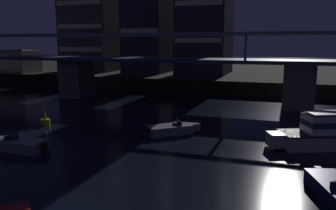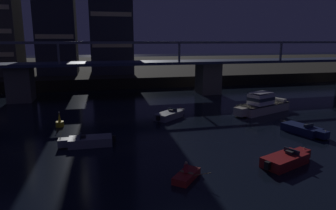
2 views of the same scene
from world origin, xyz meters
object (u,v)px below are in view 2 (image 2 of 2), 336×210
at_px(tower_central, 109,1).
at_px(speedboat_mid_right, 170,115).
at_px(speedboat_near_right, 303,130).
at_px(river_bridge, 121,72).
at_px(speedboat_near_center, 88,141).
at_px(speedboat_mid_left, 286,160).
at_px(channel_buoy, 60,123).
at_px(cabin_cruiser_near_left, 262,105).
at_px(dinghy_with_paddler, 187,175).

xyz_separation_m(tower_central, speedboat_mid_right, (4.90, -37.10, -17.78)).
distance_m(tower_central, speedboat_near_right, 52.70).
distance_m(river_bridge, speedboat_near_center, 25.28).
bearing_deg(river_bridge, speedboat_near_right, -57.21).
distance_m(speedboat_near_center, speedboat_mid_left, 17.30).
bearing_deg(tower_central, channel_buoy, -102.07).
height_order(cabin_cruiser_near_left, speedboat_near_right, cabin_cruiser_near_left).
bearing_deg(cabin_cruiser_near_left, speedboat_mid_left, -114.33).
height_order(channel_buoy, dinghy_with_paddler, channel_buoy).
bearing_deg(cabin_cruiser_near_left, channel_buoy, -178.07).
xyz_separation_m(speedboat_near_right, channel_buoy, (-25.09, 8.71, 0.06)).
relative_size(speedboat_mid_right, channel_buoy, 2.60).
xyz_separation_m(tower_central, channel_buoy, (-8.11, -37.91, -17.72)).
xyz_separation_m(cabin_cruiser_near_left, speedboat_mid_left, (-7.42, -16.42, -0.64)).
height_order(speedboat_near_center, speedboat_mid_left, same).
distance_m(cabin_cruiser_near_left, speedboat_mid_right, 12.84).
height_order(cabin_cruiser_near_left, speedboat_mid_left, cabin_cruiser_near_left).
xyz_separation_m(tower_central, speedboat_mid_left, (10.30, -53.45, -17.78)).
relative_size(cabin_cruiser_near_left, speedboat_mid_right, 2.02).
distance_m(river_bridge, dinghy_with_paddler, 33.57).
distance_m(tower_central, channel_buoy, 42.62).
bearing_deg(river_bridge, speedboat_near_center, -102.14).
bearing_deg(speedboat_mid_right, speedboat_near_right, -38.23).
xyz_separation_m(river_bridge, tower_central, (-0.35, 20.80, 13.85)).
relative_size(river_bridge, speedboat_mid_left, 19.95).
bearing_deg(speedboat_near_right, river_bridge, 122.79).
bearing_deg(channel_buoy, speedboat_mid_left, -40.18).
bearing_deg(channel_buoy, tower_central, 77.93).
height_order(river_bridge, dinghy_with_paddler, river_bridge).
bearing_deg(speedboat_mid_right, dinghy_with_paddler, -99.95).
height_order(speedboat_near_center, speedboat_mid_right, same).
relative_size(speedboat_near_center, dinghy_with_paddler, 1.94).
height_order(speedboat_mid_left, channel_buoy, channel_buoy).
bearing_deg(cabin_cruiser_near_left, speedboat_mid_right, -179.72).
bearing_deg(speedboat_near_center, speedboat_mid_left, -28.46).
relative_size(cabin_cruiser_near_left, channel_buoy, 5.25).
relative_size(river_bridge, cabin_cruiser_near_left, 10.93).
height_order(speedboat_near_right, channel_buoy, channel_buoy).
distance_m(tower_central, speedboat_mid_right, 41.43).
bearing_deg(speedboat_near_center, cabin_cruiser_near_left, 19.86).
bearing_deg(tower_central, speedboat_mid_right, -82.48).
bearing_deg(speedboat_near_center, river_bridge, 77.86).
height_order(tower_central, speedboat_mid_left, tower_central).
relative_size(speedboat_near_right, speedboat_mid_right, 1.13).
bearing_deg(speedboat_near_right, speedboat_mid_left, -134.33).
bearing_deg(cabin_cruiser_near_left, tower_central, 115.58).
xyz_separation_m(speedboat_near_right, speedboat_mid_left, (-6.68, -6.84, 0.00)).
bearing_deg(dinghy_with_paddler, cabin_cruiser_near_left, 47.17).
bearing_deg(speedboat_mid_left, speedboat_mid_right, 108.28).
height_order(tower_central, speedboat_near_center, tower_central).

